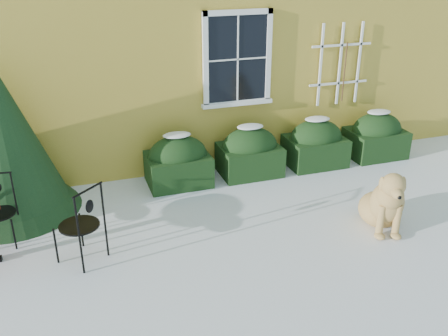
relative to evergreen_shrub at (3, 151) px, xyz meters
name	(u,v)px	position (x,y,z in m)	size (l,w,h in m)	color
ground	(249,261)	(2.94, -2.44, -0.99)	(80.00, 80.00, 0.00)	white
hedge_row	(283,148)	(4.59, 0.11, -0.58)	(4.95, 0.80, 0.91)	black
evergreen_shrub	(3,151)	(0.00, 0.00, 0.00)	(2.02, 2.02, 2.45)	black
patio_chair_near	(82,224)	(0.95, -1.74, -0.45)	(0.67, 0.67, 1.08)	black
dog	(385,204)	(5.07, -2.28, -0.59)	(0.80, 1.05, 0.99)	tan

